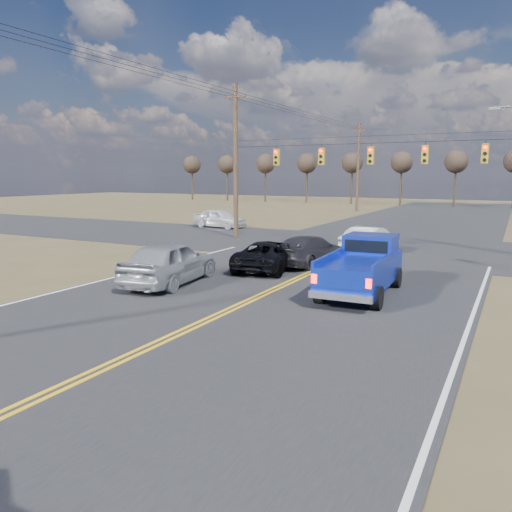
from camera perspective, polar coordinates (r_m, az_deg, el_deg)
The scene contains 12 objects.
ground at distance 14.08m, azimuth -7.42°, elevation -8.22°, with size 160.00×160.00×0.00m, color brown.
road_main at distance 22.73m, azimuth 7.26°, elevation -1.48°, with size 14.00×120.00×0.02m, color #28282B.
road_cross at distance 30.26m, azimuth 12.62°, elevation 1.05°, with size 120.00×12.00×0.02m, color #28282B.
signal_gantry at distance 29.64m, azimuth 13.81°, elevation 10.66°, with size 19.60×4.83×10.00m.
utility_poles at distance 29.02m, azimuth 12.46°, elevation 11.06°, with size 19.60×58.32×10.00m.
treeline at distance 38.72m, azimuth 16.51°, elevation 11.11°, with size 87.00×117.80×7.40m.
pickup_truck at distance 18.07m, azimuth 12.09°, elevation -1.26°, with size 2.34×5.44×2.01m.
silver_suv at distance 19.65m, azimuth -9.84°, elevation -0.70°, with size 2.03×5.03×1.72m, color #A4A7AC.
black_suv at distance 22.24m, azimuth 1.49°, elevation 0.05°, with size 2.16×4.68×1.30m, color black.
white_car_queue at distance 27.56m, azimuth 12.90°, elevation 1.78°, with size 1.55×4.43×1.46m, color silver.
dgrey_car_queue at distance 23.62m, azimuth 6.15°, elevation 0.65°, with size 1.94×4.76×1.38m, color #2E2D31.
cross_car_west at distance 40.20m, azimuth -4.23°, elevation 4.32°, with size 4.45×1.79×1.52m, color white.
Camera 1 is at (7.81, -10.93, 4.21)m, focal length 35.00 mm.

